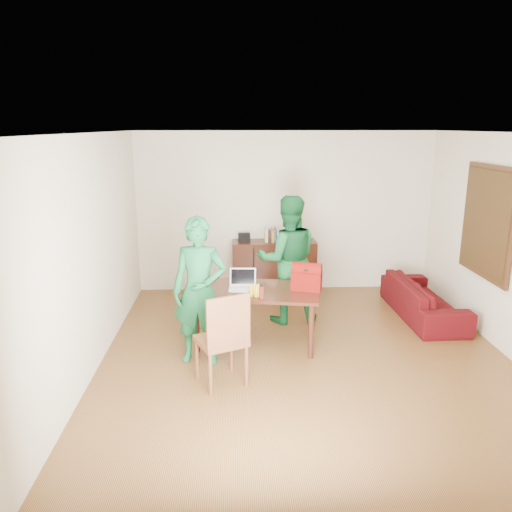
{
  "coord_description": "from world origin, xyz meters",
  "views": [
    {
      "loc": [
        -0.87,
        -5.6,
        2.78
      ],
      "look_at": [
        -0.59,
        0.68,
        1.13
      ],
      "focal_mm": 35.0,
      "sensor_mm": 36.0,
      "label": 1
    }
  ],
  "objects_px": {
    "person_near": "(199,291)",
    "red_bag": "(307,279)",
    "laptop": "(242,286)",
    "sofa": "(423,299)",
    "chair": "(222,357)",
    "person_far": "(288,260)",
    "table": "(257,296)",
    "bottle": "(262,292)"
  },
  "relations": [
    {
      "from": "table",
      "to": "chair",
      "type": "height_order",
      "value": "chair"
    },
    {
      "from": "bottle",
      "to": "laptop",
      "type": "bearing_deg",
      "value": 122.24
    },
    {
      "from": "bottle",
      "to": "red_bag",
      "type": "xyz_separation_m",
      "value": [
        0.59,
        0.32,
        0.05
      ]
    },
    {
      "from": "person_far",
      "to": "chair",
      "type": "bearing_deg",
      "value": 61.29
    },
    {
      "from": "laptop",
      "to": "person_near",
      "type": "bearing_deg",
      "value": -133.81
    },
    {
      "from": "chair",
      "to": "person_far",
      "type": "height_order",
      "value": "person_far"
    },
    {
      "from": "table",
      "to": "person_near",
      "type": "bearing_deg",
      "value": -135.87
    },
    {
      "from": "red_bag",
      "to": "sofa",
      "type": "relative_size",
      "value": 0.2
    },
    {
      "from": "sofa",
      "to": "person_near",
      "type": "bearing_deg",
      "value": 110.93
    },
    {
      "from": "red_bag",
      "to": "chair",
      "type": "bearing_deg",
      "value": -120.02
    },
    {
      "from": "person_near",
      "to": "bottle",
      "type": "xyz_separation_m",
      "value": [
        0.74,
        0.12,
        -0.06
      ]
    },
    {
      "from": "table",
      "to": "person_near",
      "type": "distance_m",
      "value": 0.88
    },
    {
      "from": "person_far",
      "to": "bottle",
      "type": "bearing_deg",
      "value": 66.73
    },
    {
      "from": "bottle",
      "to": "sofa",
      "type": "bearing_deg",
      "value": 25.75
    },
    {
      "from": "chair",
      "to": "bottle",
      "type": "height_order",
      "value": "chair"
    },
    {
      "from": "person_near",
      "to": "chair",
      "type": "bearing_deg",
      "value": -56.89
    },
    {
      "from": "chair",
      "to": "red_bag",
      "type": "distance_m",
      "value": 1.57
    },
    {
      "from": "chair",
      "to": "person_far",
      "type": "xyz_separation_m",
      "value": [
        0.92,
        1.82,
        0.61
      ]
    },
    {
      "from": "laptop",
      "to": "bottle",
      "type": "distance_m",
      "value": 0.43
    },
    {
      "from": "person_near",
      "to": "laptop",
      "type": "height_order",
      "value": "person_near"
    },
    {
      "from": "chair",
      "to": "laptop",
      "type": "distance_m",
      "value": 1.17
    },
    {
      "from": "chair",
      "to": "red_bag",
      "type": "xyz_separation_m",
      "value": [
        1.07,
        1.0,
        0.57
      ]
    },
    {
      "from": "person_near",
      "to": "sofa",
      "type": "distance_m",
      "value": 3.55
    },
    {
      "from": "chair",
      "to": "sofa",
      "type": "bearing_deg",
      "value": 8.04
    },
    {
      "from": "person_near",
      "to": "person_far",
      "type": "distance_m",
      "value": 1.72
    },
    {
      "from": "chair",
      "to": "table",
      "type": "bearing_deg",
      "value": 43.19
    },
    {
      "from": "table",
      "to": "bottle",
      "type": "xyz_separation_m",
      "value": [
        0.04,
        -0.36,
        0.18
      ]
    },
    {
      "from": "bottle",
      "to": "red_bag",
      "type": "relative_size",
      "value": 0.47
    },
    {
      "from": "table",
      "to": "chair",
      "type": "distance_m",
      "value": 1.19
    },
    {
      "from": "person_near",
      "to": "person_far",
      "type": "xyz_separation_m",
      "value": [
        1.18,
        1.25,
        0.03
      ]
    },
    {
      "from": "chair",
      "to": "person_near",
      "type": "height_order",
      "value": "person_near"
    },
    {
      "from": "laptop",
      "to": "chair",
      "type": "bearing_deg",
      "value": -99.84
    },
    {
      "from": "person_near",
      "to": "red_bag",
      "type": "xyz_separation_m",
      "value": [
        1.33,
        0.43,
        -0.01
      ]
    },
    {
      "from": "table",
      "to": "person_near",
      "type": "relative_size",
      "value": 0.97
    },
    {
      "from": "laptop",
      "to": "red_bag",
      "type": "distance_m",
      "value": 0.83
    },
    {
      "from": "chair",
      "to": "bottle",
      "type": "bearing_deg",
      "value": 30.92
    },
    {
      "from": "person_far",
      "to": "laptop",
      "type": "distance_m",
      "value": 1.03
    },
    {
      "from": "laptop",
      "to": "sofa",
      "type": "xyz_separation_m",
      "value": [
        2.72,
        0.84,
        -0.52
      ]
    },
    {
      "from": "person_near",
      "to": "bottle",
      "type": "bearing_deg",
      "value": 16.99
    },
    {
      "from": "red_bag",
      "to": "bottle",
      "type": "bearing_deg",
      "value": -135.21
    },
    {
      "from": "table",
      "to": "sofa",
      "type": "xyz_separation_m",
      "value": [
        2.54,
        0.84,
        -0.38
      ]
    },
    {
      "from": "table",
      "to": "red_bag",
      "type": "distance_m",
      "value": 0.68
    }
  ]
}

